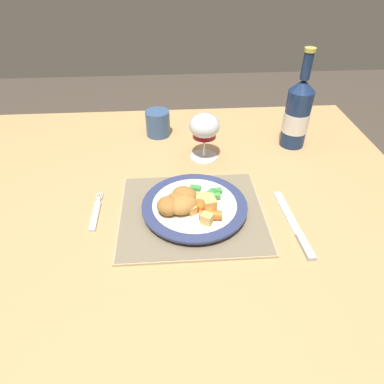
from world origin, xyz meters
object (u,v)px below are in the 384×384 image
Objects in this scene: dining_table at (176,221)px; table_knife at (297,228)px; wine_glass at (205,128)px; bottle at (298,114)px; dinner_plate at (196,207)px; drinking_cup at (159,123)px; fork at (97,213)px.

table_knife reaches higher than dining_table.
bottle reaches higher than wine_glass.
dinner_plate is 0.22m from table_knife.
bottle is at bearing 74.60° from table_knife.
wine_glass is at bearing 60.77° from dining_table.
drinking_cup is (-0.04, 0.30, 0.13)m from dining_table.
dinner_plate is 0.38m from drinking_cup.
table_knife is 0.79× the size of bottle.
drinking_cup is (-0.30, 0.44, 0.04)m from table_knife.
bottle reaches higher than fork.
wine_glass is (0.27, 0.22, 0.09)m from fork.
table_knife is 0.38m from bottle.
fork is (-0.22, 0.01, -0.01)m from dinner_plate.
wine_glass is 0.47× the size of bottle.
table_knife is at bearing -28.71° from dining_table.
drinking_cup is at bearing 131.89° from wine_glass.
dining_table is 0.46m from bottle.
dining_table is at bearing 19.20° from fork.
dining_table is 9.22× the size of wine_glass.
dinner_plate is 0.22m from fork.
wine_glass is (0.09, 0.16, 0.18)m from dining_table.
fork is at bearing 169.56° from table_knife.
bottle is at bearing 27.42° from fork.
dining_table is 0.21m from fork.
bottle reaches higher than drinking_cup.
wine_glass reaches higher than table_knife.
dining_table is at bearing -148.90° from bottle.
dinner_plate is 1.08× the size of table_knife.
table_knife is (0.21, -0.07, -0.01)m from dinner_plate.
wine_glass is 0.27m from bottle.
bottle is (0.36, 0.22, 0.19)m from dining_table.
table_knife is at bearing -60.81° from wine_glass.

